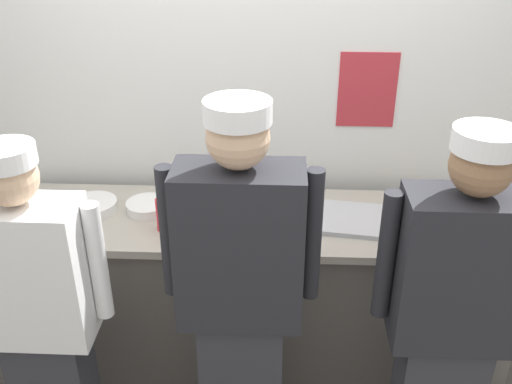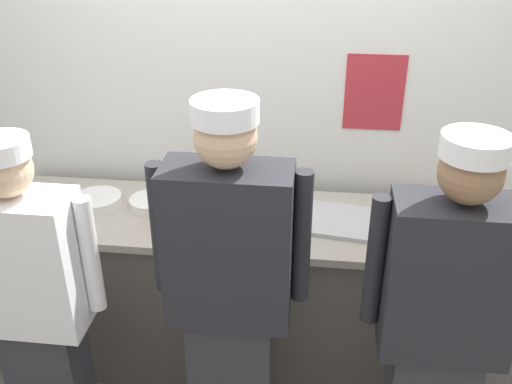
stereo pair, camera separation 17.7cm
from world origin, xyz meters
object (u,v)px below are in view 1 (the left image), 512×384
(squeeze_bottle_secondary, at_px, (162,212))
(ramekin_green_sauce, at_px, (267,229))
(plate_stack_front, at_px, (148,206))
(chef_near_left, at_px, (40,315))
(sheet_tray, at_px, (349,219))
(squeeze_bottle_primary, at_px, (415,195))
(plate_stack_rear, at_px, (93,206))
(mixing_bowl_steel, at_px, (220,203))
(chef_far_right, at_px, (451,318))
(chef_center, at_px, (240,294))
(ramekin_yellow_sauce, at_px, (436,203))

(squeeze_bottle_secondary, distance_m, ramekin_green_sauce, 0.51)
(ramekin_green_sauce, bearing_deg, plate_stack_front, 163.22)
(chef_near_left, relative_size, squeeze_bottle_secondary, 7.95)
(sheet_tray, height_order, squeeze_bottle_primary, squeeze_bottle_primary)
(plate_stack_rear, xyz_separation_m, mixing_bowl_steel, (0.66, -0.00, 0.03))
(chef_near_left, bearing_deg, mixing_bowl_steel, 48.36)
(chef_far_right, relative_size, plate_stack_rear, 6.84)
(chef_center, distance_m, mixing_bowl_steel, 0.70)
(squeeze_bottle_primary, bearing_deg, chef_far_right, -90.66)
(chef_center, xyz_separation_m, plate_stack_front, (-0.52, 0.69, 0.00))
(plate_stack_front, distance_m, squeeze_bottle_primary, 1.36)
(ramekin_yellow_sauce, distance_m, ramekin_green_sauce, 0.91)
(squeeze_bottle_primary, relative_size, squeeze_bottle_secondary, 0.91)
(squeeze_bottle_secondary, xyz_separation_m, ramekin_yellow_sauce, (1.36, 0.28, -0.07))
(ramekin_yellow_sauce, bearing_deg, chef_center, -140.29)
(chef_center, xyz_separation_m, ramekin_yellow_sauce, (0.95, 0.79, 0.00))
(squeeze_bottle_secondary, distance_m, ramekin_yellow_sauce, 1.39)
(chef_center, relative_size, sheet_tray, 3.73)
(plate_stack_front, distance_m, squeeze_bottle_secondary, 0.23)
(chef_near_left, height_order, squeeze_bottle_primary, chef_near_left)
(chef_far_right, relative_size, plate_stack_front, 7.76)
(chef_far_right, bearing_deg, plate_stack_rear, 155.48)
(chef_far_right, relative_size, squeeze_bottle_primary, 9.24)
(chef_far_right, xyz_separation_m, ramekin_yellow_sauce, (0.13, 0.85, 0.04))
(plate_stack_front, relative_size, squeeze_bottle_secondary, 1.08)
(chef_near_left, height_order, ramekin_green_sauce, chef_near_left)
(plate_stack_front, height_order, plate_stack_rear, same)
(plate_stack_front, height_order, ramekin_yellow_sauce, plate_stack_front)
(chef_center, height_order, ramekin_green_sauce, chef_center)
(plate_stack_rear, distance_m, ramekin_green_sauce, 0.92)
(mixing_bowl_steel, xyz_separation_m, squeeze_bottle_primary, (0.98, 0.08, 0.03))
(chef_near_left, relative_size, sheet_tray, 3.40)
(squeeze_bottle_secondary, relative_size, ramekin_yellow_sauce, 2.39)
(ramekin_yellow_sauce, bearing_deg, plate_stack_rear, -176.43)
(mixing_bowl_steel, xyz_separation_m, squeeze_bottle_secondary, (-0.26, -0.17, 0.04))
(sheet_tray, xyz_separation_m, squeeze_bottle_secondary, (-0.90, -0.12, 0.08))
(chef_center, xyz_separation_m, squeeze_bottle_secondary, (-0.41, 0.51, 0.08))
(chef_center, relative_size, squeeze_bottle_primary, 9.60)
(plate_stack_front, relative_size, ramekin_yellow_sauce, 2.59)
(mixing_bowl_steel, bearing_deg, plate_stack_rear, 179.89)
(squeeze_bottle_secondary, bearing_deg, plate_stack_rear, 156.66)
(squeeze_bottle_primary, xyz_separation_m, ramekin_yellow_sauce, (0.12, 0.03, -0.06))
(mixing_bowl_steel, bearing_deg, squeeze_bottle_secondary, -146.78)
(plate_stack_front, height_order, squeeze_bottle_primary, squeeze_bottle_primary)
(chef_near_left, distance_m, squeeze_bottle_secondary, 0.72)
(chef_far_right, bearing_deg, ramekin_green_sauce, 142.27)
(squeeze_bottle_secondary, bearing_deg, chef_near_left, -125.00)
(chef_far_right, height_order, squeeze_bottle_secondary, chef_far_right)
(chef_center, xyz_separation_m, chef_far_right, (0.82, -0.06, -0.04))
(squeeze_bottle_secondary, relative_size, ramekin_green_sauce, 1.90)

